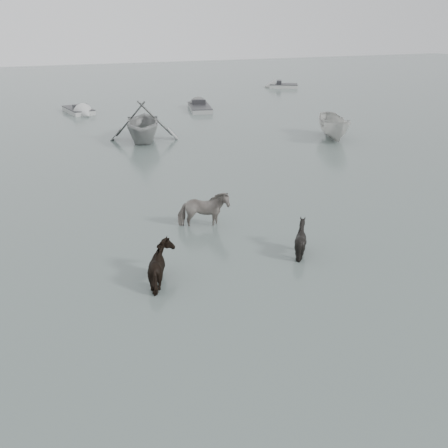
{
  "coord_description": "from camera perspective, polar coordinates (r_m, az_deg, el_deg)",
  "views": [
    {
      "loc": [
        -4.64,
        -13.43,
        7.5
      ],
      "look_at": [
        0.51,
        0.93,
        1.0
      ],
      "focal_mm": 40.0,
      "sensor_mm": 36.0,
      "label": 1
    }
  ],
  "objects": [
    {
      "name": "pony_black",
      "position": [
        16.82,
        8.8,
        -1.16
      ],
      "size": [
        1.47,
        1.38,
        1.33
      ],
      "primitive_type": "imported",
      "rotation": [
        0.0,
        0.0,
        1.87
      ],
      "color": "black",
      "rests_on": "ground"
    },
    {
      "name": "pony_dark",
      "position": [
        14.95,
        -6.93,
        -3.94
      ],
      "size": [
        1.47,
        1.65,
        1.5
      ],
      "primitive_type": "imported",
      "rotation": [
        0.0,
        0.0,
        1.72
      ],
      "color": "black",
      "rests_on": "ground"
    },
    {
      "name": "pony_pinto",
      "position": [
        18.62,
        -2.38,
        2.03
      ],
      "size": [
        2.08,
        1.3,
        1.63
      ],
      "primitive_type": "imported",
      "rotation": [
        0.0,
        0.0,
        1.34
      ],
      "color": "black",
      "rests_on": "ground"
    },
    {
      "name": "boat_small",
      "position": [
        33.11,
        12.5,
        10.91
      ],
      "size": [
        2.79,
        4.53,
        1.64
      ],
      "primitive_type": "imported",
      "rotation": [
        0.0,
        0.0,
        -0.3
      ],
      "color": "#B3B4AF",
      "rests_on": "ground"
    },
    {
      "name": "ground",
      "position": [
        16.06,
        -0.58,
        -4.74
      ],
      "size": [
        140.0,
        140.0,
        0.0
      ],
      "primitive_type": "plane",
      "color": "#4B5A55",
      "rests_on": "ground"
    },
    {
      "name": "rowboat_trail",
      "position": [
        32.01,
        -9.24,
        11.7
      ],
      "size": [
        5.48,
        5.99,
        2.68
      ],
      "primitive_type": "imported",
      "rotation": [
        0.0,
        0.0,
        2.9
      ],
      "color": "#939694",
      "rests_on": "ground"
    },
    {
      "name": "skiff_port",
      "position": [
        42.4,
        -2.8,
        13.38
      ],
      "size": [
        2.62,
        5.92,
        0.75
      ],
      "primitive_type": null,
      "rotation": [
        0.0,
        0.0,
        1.39
      ],
      "color": "gray",
      "rests_on": "ground"
    },
    {
      "name": "skiff_star",
      "position": [
        55.88,
        6.82,
        15.6
      ],
      "size": [
        4.37,
        3.16,
        0.75
      ],
      "primitive_type": null,
      "rotation": [
        0.0,
        0.0,
        2.71
      ],
      "color": "#AEAEA9",
      "rests_on": "ground"
    },
    {
      "name": "skiff_mid",
      "position": [
        42.82,
        -16.32,
        12.61
      ],
      "size": [
        2.69,
        5.1,
        0.75
      ],
      "primitive_type": null,
      "rotation": [
        0.0,
        0.0,
        -1.34
      ],
      "color": "#A9ABA8",
      "rests_on": "ground"
    }
  ]
}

